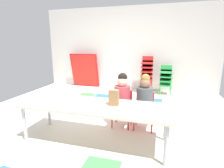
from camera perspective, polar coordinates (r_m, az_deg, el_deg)
ground_plane at (r=3.44m, az=-3.46°, el=-11.05°), size 5.26×4.90×0.02m
back_wall at (r=5.51m, az=4.95°, el=11.22°), size 5.26×0.10×2.46m
craft_table at (r=2.50m, az=-5.51°, el=-7.56°), size 2.09×0.69×0.56m
seated_child_near_camera at (r=2.93m, az=3.34°, el=-3.55°), size 0.32×0.31×0.92m
seated_child_middle_seat at (r=2.88m, az=10.49°, el=-4.07°), size 0.32×0.31×0.92m
kid_chair_red_stack at (r=5.12m, az=11.19°, el=3.58°), size 0.32×0.30×1.04m
kid_chair_green_stack at (r=5.13m, az=16.96°, el=1.90°), size 0.32×0.30×0.80m
folded_activity_table at (r=5.80m, az=-8.80°, el=4.34°), size 0.90×0.29×1.09m
paper_bag_brown at (r=2.42m, az=0.61°, el=-4.39°), size 0.13×0.09×0.22m
paper_plate_near_edge at (r=2.54m, az=-11.85°, el=-6.33°), size 0.18×0.18×0.01m
paper_plate_center_table at (r=2.74m, az=-15.17°, el=-5.07°), size 0.18×0.18×0.01m
donut_powdered_on_plate at (r=2.53m, az=-11.87°, el=-5.91°), size 0.10×0.10×0.03m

